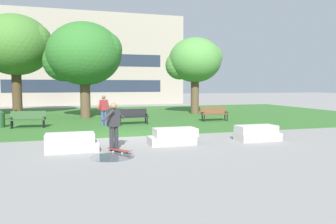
{
  "coord_description": "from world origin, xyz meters",
  "views": [
    {
      "loc": [
        -2.47,
        -14.47,
        2.33
      ],
      "look_at": [
        1.37,
        -1.4,
        1.2
      ],
      "focal_mm": 35.0,
      "sensor_mm": 36.0,
      "label": 1
    }
  ],
  "objects_px": {
    "concrete_block_left": "(173,137)",
    "trash_bin": "(0,119)",
    "person_skateboarder": "(114,123)",
    "person_bystander_near_lawn": "(104,109)",
    "park_bench_far_left": "(133,115)",
    "skateboard": "(120,150)",
    "concrete_block_right": "(257,133)",
    "concrete_block_center": "(71,143)",
    "park_bench_near_left": "(28,118)",
    "park_bench_near_right": "(214,113)"
  },
  "relations": [
    {
      "from": "concrete_block_right",
      "to": "park_bench_far_left",
      "type": "distance_m",
      "value": 8.0
    },
    {
      "from": "park_bench_near_left",
      "to": "concrete_block_right",
      "type": "bearing_deg",
      "value": -35.56
    },
    {
      "from": "person_skateboarder",
      "to": "park_bench_far_left",
      "type": "bearing_deg",
      "value": 74.75
    },
    {
      "from": "concrete_block_left",
      "to": "concrete_block_right",
      "type": "height_order",
      "value": "same"
    },
    {
      "from": "park_bench_far_left",
      "to": "person_bystander_near_lawn",
      "type": "bearing_deg",
      "value": -177.95
    },
    {
      "from": "person_skateboarder",
      "to": "park_bench_near_left",
      "type": "bearing_deg",
      "value": 116.61
    },
    {
      "from": "park_bench_near_left",
      "to": "park_bench_near_right",
      "type": "height_order",
      "value": "same"
    },
    {
      "from": "skateboard",
      "to": "concrete_block_left",
      "type": "bearing_deg",
      "value": 23.85
    },
    {
      "from": "concrete_block_center",
      "to": "concrete_block_right",
      "type": "relative_size",
      "value": 1.0
    },
    {
      "from": "concrete_block_center",
      "to": "park_bench_near_left",
      "type": "height_order",
      "value": "park_bench_near_left"
    },
    {
      "from": "concrete_block_right",
      "to": "trash_bin",
      "type": "bearing_deg",
      "value": 146.01
    },
    {
      "from": "person_skateboarder",
      "to": "park_bench_far_left",
      "type": "relative_size",
      "value": 0.93
    },
    {
      "from": "person_bystander_near_lawn",
      "to": "concrete_block_center",
      "type": "bearing_deg",
      "value": -104.3
    },
    {
      "from": "concrete_block_left",
      "to": "park_bench_near_left",
      "type": "xyz_separation_m",
      "value": [
        -6.08,
        6.82,
        0.23
      ]
    },
    {
      "from": "concrete_block_right",
      "to": "park_bench_near_left",
      "type": "height_order",
      "value": "park_bench_near_left"
    },
    {
      "from": "concrete_block_center",
      "to": "park_bench_far_left",
      "type": "relative_size",
      "value": 0.98
    },
    {
      "from": "concrete_block_right",
      "to": "skateboard",
      "type": "relative_size",
      "value": 1.92
    },
    {
      "from": "concrete_block_left",
      "to": "park_bench_near_right",
      "type": "xyz_separation_m",
      "value": [
        4.96,
        7.09,
        0.23
      ]
    },
    {
      "from": "concrete_block_left",
      "to": "trash_bin",
      "type": "distance_m",
      "value": 10.61
    },
    {
      "from": "person_bystander_near_lawn",
      "to": "concrete_block_left",
      "type": "bearing_deg",
      "value": -73.06
    },
    {
      "from": "concrete_block_right",
      "to": "park_bench_near_right",
      "type": "distance_m",
      "value": 7.34
    },
    {
      "from": "concrete_block_right",
      "to": "person_bystander_near_lawn",
      "type": "bearing_deg",
      "value": 129.7
    },
    {
      "from": "concrete_block_left",
      "to": "trash_bin",
      "type": "bearing_deg",
      "value": 135.51
    },
    {
      "from": "park_bench_far_left",
      "to": "park_bench_near_left",
      "type": "bearing_deg",
      "value": 179.71
    },
    {
      "from": "concrete_block_center",
      "to": "park_bench_near_right",
      "type": "distance_m",
      "value": 11.47
    },
    {
      "from": "concrete_block_left",
      "to": "concrete_block_center",
      "type": "bearing_deg",
      "value": -175.95
    },
    {
      "from": "park_bench_near_right",
      "to": "park_bench_far_left",
      "type": "height_order",
      "value": "same"
    },
    {
      "from": "concrete_block_right",
      "to": "person_skateboarder",
      "type": "relative_size",
      "value": 1.05
    },
    {
      "from": "park_bench_near_right",
      "to": "park_bench_far_left",
      "type": "xyz_separation_m",
      "value": [
        -5.33,
        -0.3,
        0.0
      ]
    },
    {
      "from": "person_bystander_near_lawn",
      "to": "park_bench_near_left",
      "type": "bearing_deg",
      "value": 178.73
    },
    {
      "from": "park_bench_near_right",
      "to": "trash_bin",
      "type": "xyz_separation_m",
      "value": [
        -12.52,
        0.34,
        -0.04
      ]
    },
    {
      "from": "concrete_block_center",
      "to": "park_bench_near_left",
      "type": "distance_m",
      "value": 7.44
    },
    {
      "from": "person_skateboarder",
      "to": "park_bench_near_right",
      "type": "xyz_separation_m",
      "value": [
        7.34,
        7.64,
        -0.43
      ]
    },
    {
      "from": "skateboard",
      "to": "concrete_block_center",
      "type": "bearing_deg",
      "value": 155.93
    },
    {
      "from": "concrete_block_center",
      "to": "concrete_block_left",
      "type": "bearing_deg",
      "value": 4.05
    },
    {
      "from": "trash_bin",
      "to": "skateboard",
      "type": "bearing_deg",
      "value": -57.67
    },
    {
      "from": "concrete_block_left",
      "to": "skateboard",
      "type": "height_order",
      "value": "concrete_block_left"
    },
    {
      "from": "park_bench_near_left",
      "to": "park_bench_near_right",
      "type": "xyz_separation_m",
      "value": [
        11.03,
        0.27,
        0.0
      ]
    },
    {
      "from": "person_bystander_near_lawn",
      "to": "concrete_block_right",
      "type": "bearing_deg",
      "value": -50.3
    },
    {
      "from": "park_bench_near_right",
      "to": "trash_bin",
      "type": "height_order",
      "value": "trash_bin"
    },
    {
      "from": "concrete_block_center",
      "to": "concrete_block_right",
      "type": "xyz_separation_m",
      "value": [
        7.48,
        0.15,
        0.0
      ]
    },
    {
      "from": "concrete_block_center",
      "to": "person_skateboarder",
      "type": "xyz_separation_m",
      "value": [
        1.46,
        -0.28,
        0.67
      ]
    },
    {
      "from": "trash_bin",
      "to": "person_bystander_near_lawn",
      "type": "bearing_deg",
      "value": -7.21
    },
    {
      "from": "park_bench_far_left",
      "to": "trash_bin",
      "type": "relative_size",
      "value": 1.92
    },
    {
      "from": "concrete_block_left",
      "to": "trash_bin",
      "type": "height_order",
      "value": "trash_bin"
    },
    {
      "from": "skateboard",
      "to": "person_skateboarder",
      "type": "bearing_deg",
      "value": 108.43
    },
    {
      "from": "person_skateboarder",
      "to": "concrete_block_left",
      "type": "bearing_deg",
      "value": 13.08
    },
    {
      "from": "park_bench_far_left",
      "to": "person_bystander_near_lawn",
      "type": "distance_m",
      "value": 1.73
    },
    {
      "from": "park_bench_near_right",
      "to": "person_bystander_near_lawn",
      "type": "height_order",
      "value": "person_bystander_near_lawn"
    },
    {
      "from": "person_skateboarder",
      "to": "park_bench_near_left",
      "type": "height_order",
      "value": "person_skateboarder"
    }
  ]
}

